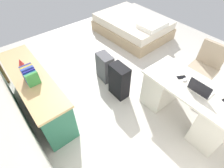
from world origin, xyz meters
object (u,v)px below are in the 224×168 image
at_px(desk, 186,102).
at_px(figurine_small, 20,62).
at_px(cell_phone_by_mouse, 182,77).
at_px(suitcase_spare_grey, 105,67).
at_px(laptop, 200,89).
at_px(computer_mouse, 185,80).
at_px(office_chair, 202,71).
at_px(credenza, 38,93).
at_px(bed, 133,26).
at_px(suitcase_black, 119,81).

height_order(desk, figurine_small, figurine_small).
bearing_deg(cell_phone_by_mouse, suitcase_spare_grey, 48.12).
height_order(laptop, cell_phone_by_mouse, laptop).
bearing_deg(computer_mouse, office_chair, -84.58).
bearing_deg(credenza, cell_phone_by_mouse, -128.28).
relative_size(office_chair, laptop, 3.02).
xyz_separation_m(office_chair, cell_phone_by_mouse, (-0.01, 0.81, 0.31)).
bearing_deg(credenza, suitcase_spare_grey, -92.81).
relative_size(laptop, figurine_small, 2.83).
distance_m(desk, credenza, 2.41).
height_order(credenza, computer_mouse, credenza).
height_order(desk, computer_mouse, computer_mouse).
bearing_deg(suitcase_spare_grey, laptop, -162.09).
distance_m(bed, laptop, 2.99).
bearing_deg(figurine_small, desk, -138.50).
relative_size(suitcase_black, laptop, 2.15).
height_order(suitcase_spare_grey, figurine_small, figurine_small).
height_order(office_chair, suitcase_spare_grey, office_chair).
xyz_separation_m(bed, computer_mouse, (-2.39, 1.24, 0.50)).
distance_m(credenza, figurine_small, 0.56).
bearing_deg(cell_phone_by_mouse, desk, -157.91).
height_order(desk, cell_phone_by_mouse, cell_phone_by_mouse).
height_order(desk, office_chair, office_chair).
relative_size(laptop, computer_mouse, 3.11).
distance_m(suitcase_black, figurine_small, 1.66).
height_order(suitcase_black, suitcase_spare_grey, suitcase_black).
height_order(office_chair, laptop, office_chair).
relative_size(bed, computer_mouse, 19.63).
height_order(desk, credenza, credenza).
distance_m(credenza, suitcase_black, 1.40).
xyz_separation_m(desk, computer_mouse, (0.16, -0.02, 0.36)).
bearing_deg(suitcase_black, bed, -49.27).
bearing_deg(computer_mouse, desk, 173.20).
distance_m(desk, suitcase_spare_grey, 1.64).
bearing_deg(suitcase_black, laptop, -157.50).
bearing_deg(desk, office_chair, -73.62).
xyz_separation_m(credenza, suitcase_black, (-0.59, -1.27, -0.05)).
xyz_separation_m(suitcase_black, cell_phone_by_mouse, (-0.83, -0.52, 0.40)).
relative_size(credenza, figurine_small, 16.36).
bearing_deg(bed, office_chair, 169.50).
height_order(suitcase_spare_grey, computer_mouse, computer_mouse).
xyz_separation_m(bed, figurine_small, (-0.56, 3.03, 0.59)).
bearing_deg(bed, desk, 153.67).
bearing_deg(office_chair, bed, -10.50).
bearing_deg(desk, figurine_small, 41.50).
bearing_deg(laptop, suitcase_spare_grey, 13.49).
relative_size(office_chair, suitcase_black, 1.41).
relative_size(suitcase_black, cell_phone_by_mouse, 4.91).
xyz_separation_m(office_chair, laptop, (-0.34, 0.86, 0.36)).
distance_m(office_chair, suitcase_spare_grey, 1.84).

